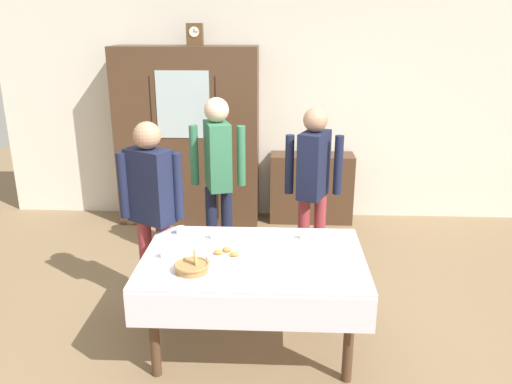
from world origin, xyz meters
The scene contains 19 objects.
ground_plane centered at (0.00, 0.00, 0.00)m, with size 12.00×12.00×0.00m, color #846B4C.
back_wall centered at (0.00, 2.65, 1.35)m, with size 6.40×0.10×2.70m, color silver.
dining_table centered at (0.00, -0.24, 0.64)m, with size 1.59×1.07×0.74m.
wall_cabinet centered at (-0.90, 2.35, 1.04)m, with size 1.65×0.46×2.08m.
mantel_clock centered at (-0.77, 2.35, 2.20)m, with size 0.18×0.11×0.24m.
bookshelf_low centered at (0.57, 2.41, 0.42)m, with size 0.99×0.35×0.83m.
book_stack centered at (0.57, 2.41, 0.90)m, with size 0.16×0.23×0.12m.
tea_cup_near_right centered at (-0.62, -0.27, 0.77)m, with size 0.13×0.13×0.06m.
tea_cup_front_edge centered at (-0.31, 0.08, 0.77)m, with size 0.13×0.13×0.06m.
tea_cup_back_edge centered at (0.38, 0.11, 0.77)m, with size 0.13×0.13×0.06m.
tea_cup_center centered at (-0.59, 0.16, 0.77)m, with size 0.13×0.13×0.06m.
bread_basket centered at (-0.40, -0.46, 0.77)m, with size 0.24×0.24×0.16m.
pastry_plate centered at (-0.19, -0.22, 0.75)m, with size 0.28×0.28×0.05m.
spoon_far_right centered at (0.62, 0.02, 0.74)m, with size 0.12×0.02×0.01m.
spoon_front_edge centered at (0.00, -0.48, 0.74)m, with size 0.12×0.02×0.01m.
spoon_mid_left centered at (0.48, -0.31, 0.74)m, with size 0.12×0.02×0.01m.
person_by_cabinet centered at (-0.85, 0.29, 0.98)m, with size 0.52×0.35×1.61m.
person_behind_table_left centered at (-0.40, 1.06, 1.03)m, with size 0.52×0.40×1.69m.
person_near_right_end centered at (0.49, 0.95, 0.99)m, with size 0.52×0.41×1.63m.
Camera 1 is at (0.17, -3.58, 2.35)m, focal length 36.31 mm.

